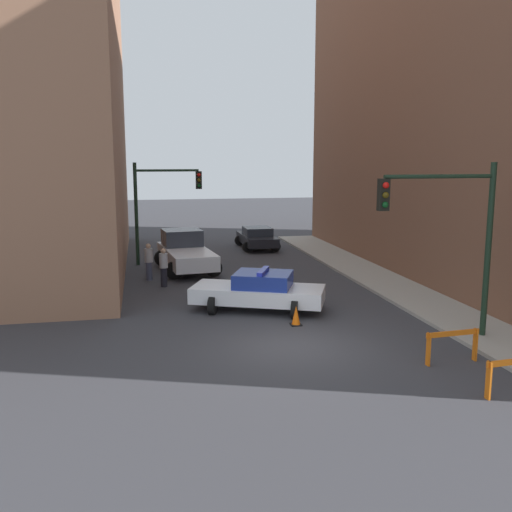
% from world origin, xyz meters
% --- Properties ---
extents(ground_plane, '(120.00, 120.00, 0.00)m').
position_xyz_m(ground_plane, '(0.00, 0.00, 0.00)').
color(ground_plane, '#38383D').
extents(sidewalk_right, '(2.40, 44.00, 0.12)m').
position_xyz_m(sidewalk_right, '(6.20, 0.00, 0.06)').
color(sidewalk_right, '#9E998E').
rests_on(sidewalk_right, ground_plane).
extents(traffic_light_near, '(3.64, 0.35, 5.20)m').
position_xyz_m(traffic_light_near, '(4.73, -0.47, 3.53)').
color(traffic_light_near, black).
rests_on(traffic_light_near, sidewalk_right).
extents(traffic_light_far, '(3.44, 0.35, 5.20)m').
position_xyz_m(traffic_light_far, '(-3.30, 13.97, 3.40)').
color(traffic_light_far, black).
rests_on(traffic_light_far, ground_plane).
extents(police_car, '(5.05, 3.54, 1.52)m').
position_xyz_m(police_car, '(-0.11, 4.05, 0.72)').
color(police_car, white).
rests_on(police_car, ground_plane).
extents(white_truck, '(3.04, 5.60, 1.90)m').
position_xyz_m(white_truck, '(-2.11, 12.09, 0.91)').
color(white_truck, silver).
rests_on(white_truck, ground_plane).
extents(parked_car_near, '(2.28, 4.30, 1.31)m').
position_xyz_m(parked_car_near, '(2.67, 17.96, 0.67)').
color(parked_car_near, black).
rests_on(parked_car_near, ground_plane).
extents(pedestrian_crossing, '(0.36, 0.36, 1.66)m').
position_xyz_m(pedestrian_crossing, '(-3.31, 8.62, 0.86)').
color(pedestrian_crossing, black).
rests_on(pedestrian_crossing, ground_plane).
extents(pedestrian_corner, '(0.38, 0.38, 1.66)m').
position_xyz_m(pedestrian_corner, '(-3.90, 10.10, 0.86)').
color(pedestrian_corner, '#474C66').
rests_on(pedestrian_corner, ground_plane).
extents(barrier_mid, '(1.60, 0.27, 0.90)m').
position_xyz_m(barrier_mid, '(3.85, -2.21, 0.62)').
color(barrier_mid, orange).
rests_on(barrier_mid, ground_plane).
extents(traffic_cone, '(0.36, 0.36, 0.66)m').
position_xyz_m(traffic_cone, '(0.70, 2.02, 0.32)').
color(traffic_cone, black).
rests_on(traffic_cone, ground_plane).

